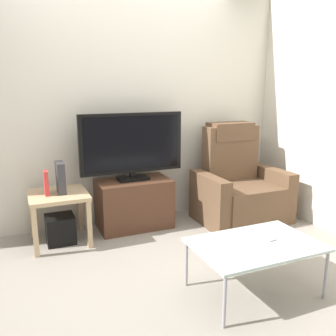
{
  "coord_description": "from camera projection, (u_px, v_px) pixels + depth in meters",
  "views": [
    {
      "loc": [
        -1.1,
        -2.7,
        1.5
      ],
      "look_at": [
        0.27,
        0.5,
        0.7
      ],
      "focal_mm": 38.77,
      "sensor_mm": 36.0,
      "label": 1
    }
  ],
  "objects": [
    {
      "name": "wall_side",
      "position": [
        336.0,
        105.0,
        3.6
      ],
      "size": [
        0.06,
        4.48,
        2.6
      ],
      "primitive_type": "cube",
      "color": "beige",
      "rests_on": "ground"
    },
    {
      "name": "television",
      "position": [
        132.0,
        145.0,
        3.75
      ],
      "size": [
        1.1,
        0.2,
        0.7
      ],
      "color": "black",
      "rests_on": "tv_stand"
    },
    {
      "name": "coffee_table",
      "position": [
        255.0,
        246.0,
        2.62
      ],
      "size": [
        0.9,
        0.6,
        0.39
      ],
      "color": "#B2C6C1",
      "rests_on": "ground"
    },
    {
      "name": "book_upright",
      "position": [
        46.0,
        183.0,
        3.35
      ],
      "size": [
        0.04,
        0.11,
        0.23
      ],
      "primitive_type": "cube",
      "color": "red",
      "rests_on": "side_table"
    },
    {
      "name": "ground_plane",
      "position": [
        162.0,
        260.0,
        3.17
      ],
      "size": [
        6.4,
        6.4,
        0.0
      ],
      "primitive_type": "plane",
      "color": "gray"
    },
    {
      "name": "game_console",
      "position": [
        61.0,
        178.0,
        3.43
      ],
      "size": [
        0.07,
        0.2,
        0.3
      ],
      "primitive_type": "cube",
      "color": "#333338",
      "rests_on": "side_table"
    },
    {
      "name": "subwoofer_box",
      "position": [
        60.0,
        229.0,
        3.52
      ],
      "size": [
        0.27,
        0.27,
        0.27
      ],
      "primitive_type": "cube",
      "color": "black",
      "rests_on": "ground"
    },
    {
      "name": "cell_phone",
      "position": [
        266.0,
        237.0,
        2.71
      ],
      "size": [
        0.09,
        0.16,
        0.01
      ],
      "primitive_type": "cube",
      "rotation": [
        0.0,
        0.0,
        0.12
      ],
      "color": "#B7B7BC",
      "rests_on": "coffee_table"
    },
    {
      "name": "wall_back",
      "position": [
        122.0,
        104.0,
        3.89
      ],
      "size": [
        6.4,
        0.06,
        2.6
      ],
      "primitive_type": "cube",
      "color": "beige",
      "rests_on": "ground"
    },
    {
      "name": "recliner_armchair",
      "position": [
        239.0,
        187.0,
        4.1
      ],
      "size": [
        0.98,
        0.78,
        1.08
      ],
      "rotation": [
        0.0,
        0.0,
        -0.19
      ],
      "color": "brown",
      "rests_on": "ground"
    },
    {
      "name": "tv_stand",
      "position": [
        134.0,
        203.0,
        3.88
      ],
      "size": [
        0.77,
        0.45,
        0.52
      ],
      "color": "#4C2D1E",
      "rests_on": "ground"
    },
    {
      "name": "side_table",
      "position": [
        58.0,
        201.0,
        3.45
      ],
      "size": [
        0.54,
        0.54,
        0.5
      ],
      "color": "tan",
      "rests_on": "ground"
    }
  ]
}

